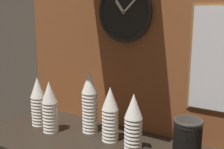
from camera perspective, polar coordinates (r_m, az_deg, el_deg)
name	(u,v)px	position (r m, az deg, el deg)	size (l,w,h in m)	color
wall_tiled_back	(148,37)	(1.48, 7.28, 7.67)	(1.60, 0.03, 1.05)	brown
cup_stack_left	(50,107)	(1.58, -12.50, -6.38)	(0.09, 0.09, 0.29)	white
cup_stack_far_left	(38,101)	(1.69, -14.75, -5.26)	(0.09, 0.09, 0.29)	white
cup_stack_center_left	(90,102)	(1.54, -4.55, -5.58)	(0.09, 0.09, 0.34)	white
cup_stack_center	(110,114)	(1.44, -0.37, -8.00)	(0.09, 0.09, 0.29)	white
cup_stack_center_right	(133,123)	(1.34, 4.36, -9.77)	(0.09, 0.09, 0.29)	white
bowl_stack_right	(187,139)	(1.32, 15.04, -12.54)	(0.13, 0.13, 0.19)	black
wall_clock	(124,13)	(1.51, 2.51, 12.47)	(0.31, 0.03, 0.31)	black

